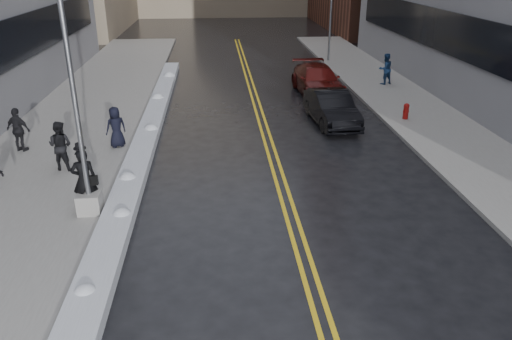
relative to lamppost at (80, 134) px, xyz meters
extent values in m
plane|color=black|center=(3.30, -2.00, -2.53)|extent=(160.00, 160.00, 0.00)
cube|color=gray|center=(-2.45, 8.00, -2.46)|extent=(5.50, 50.00, 0.15)
cube|color=gray|center=(13.30, 8.00, -2.46)|extent=(4.00, 50.00, 0.15)
cube|color=gold|center=(5.65, 8.00, -2.53)|extent=(0.12, 50.00, 0.01)
cube|color=gold|center=(5.95, 8.00, -2.53)|extent=(0.12, 50.00, 0.01)
cube|color=silver|center=(0.85, 6.00, -2.36)|extent=(0.90, 30.00, 0.34)
cube|color=gray|center=(0.00, 0.00, -2.08)|extent=(0.65, 0.65, 0.60)
cylinder|color=gray|center=(0.00, 0.00, 1.72)|extent=(0.14, 0.14, 7.00)
cylinder|color=maroon|center=(12.30, 8.00, -2.08)|extent=(0.24, 0.24, 0.60)
sphere|color=maroon|center=(12.30, 8.00, -1.78)|extent=(0.26, 0.26, 0.26)
cylinder|color=maroon|center=(12.30, 8.00, -2.03)|extent=(0.25, 0.10, 0.10)
cylinder|color=gray|center=(11.80, 22.00, 0.12)|extent=(0.14, 0.14, 5.00)
imported|color=black|center=(-0.11, 0.17, -1.43)|extent=(0.77, 0.58, 1.90)
imported|color=black|center=(-1.64, 3.33, -1.52)|extent=(0.98, 0.85, 1.73)
imported|color=black|center=(-0.14, 5.44, -1.59)|extent=(0.92, 0.82, 1.59)
imported|color=black|center=(-3.70, 5.26, -1.54)|extent=(1.07, 0.73, 1.68)
imported|color=navy|center=(13.46, 14.64, -1.51)|extent=(1.02, 0.91, 1.75)
imported|color=black|center=(8.86, 8.03, -1.80)|extent=(1.86, 4.57, 1.47)
imported|color=#400B0A|center=(9.25, 13.21, -1.76)|extent=(2.39, 5.40, 1.54)
camera|label=1|loc=(3.71, -13.16, 4.46)|focal=35.00mm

